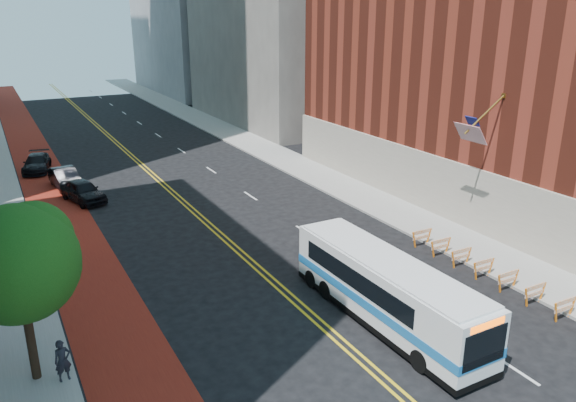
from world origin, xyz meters
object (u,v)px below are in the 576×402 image
Objects in this scene: car_c at (37,163)px; car_b at (65,178)px; transit_bus at (385,289)px; pedestrian at (63,361)px; street_tree at (19,259)px; car_a at (83,191)px.

car_b is at bearing -64.16° from car_c.
pedestrian is at bearing 170.24° from transit_bus.
pedestrian is (-3.56, -25.29, 0.20)m from car_b.
street_tree is 1.39× the size of car_c.
street_tree reaches higher than car_c.
car_a is 2.81× the size of pedestrian.
car_a is at bearing 76.26° from street_tree.
street_tree is 31.17m from car_c.
car_b is 25.54m from pedestrian.
transit_bus is at bearing -11.30° from street_tree.
transit_bus is 2.36× the size of car_b.
car_c is 2.97× the size of pedestrian.
pedestrian is (-2.11, -31.45, 0.26)m from car_c.
car_c is at bearing 75.89° from pedestrian.
pedestrian is at bearing -104.16° from car_b.
car_a is 4.06m from car_b.
street_tree is at bearing -82.94° from car_c.
car_b is at bearing 82.88° from car_a.
transit_bus is 35.22m from car_c.
transit_bus is 6.74× the size of pedestrian.
pedestrian is (0.84, -0.70, -3.95)m from street_tree.
car_a is at bearing 109.84° from transit_bus.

